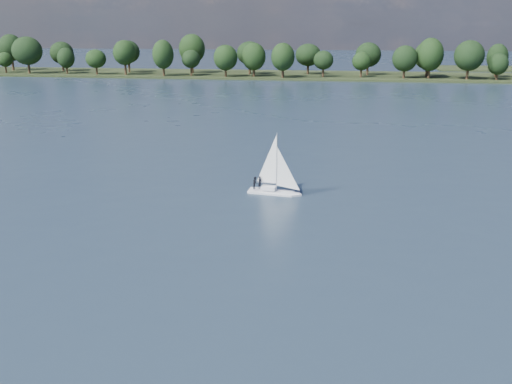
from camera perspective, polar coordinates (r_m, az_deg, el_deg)
ground at (r=123.28m, az=5.05°, el=6.96°), size 700.00×700.00×0.00m
far_shore at (r=234.37m, az=6.82°, el=11.41°), size 660.00×40.00×1.50m
sailboat at (r=70.11m, az=1.57°, el=1.60°), size 6.30×2.60×8.05m
treeline at (r=231.90m, az=2.12°, el=13.47°), size 562.43×74.00×18.11m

